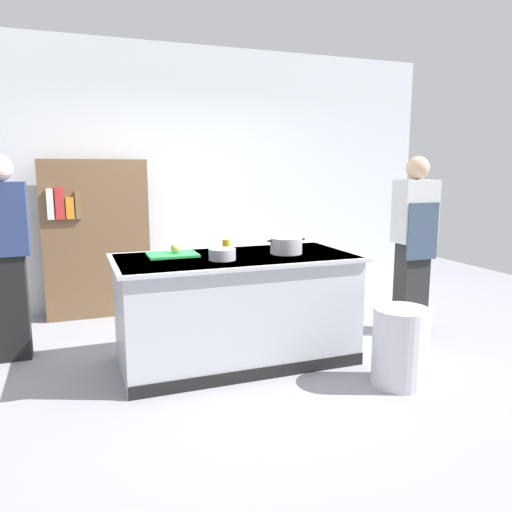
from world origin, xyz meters
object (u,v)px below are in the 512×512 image
at_px(person_guest, 6,254).
at_px(bookshelf, 96,239).
at_px(person_chef, 414,241).
at_px(onion, 176,248).
at_px(juice_cup, 227,245).
at_px(stock_pot, 286,246).
at_px(trash_bin, 400,346).
at_px(mixing_bowl, 222,254).

xyz_separation_m(person_guest, bookshelf, (0.77, 1.09, -0.06)).
bearing_deg(person_chef, bookshelf, 63.31).
bearing_deg(bookshelf, onion, -71.40).
relative_size(juice_cup, person_chef, 0.06).
bearing_deg(onion, juice_cup, 10.02).
relative_size(stock_pot, juice_cup, 3.33).
distance_m(juice_cup, person_chef, 1.85).
height_order(trash_bin, person_guest, person_guest).
bearing_deg(mixing_bowl, juice_cup, 68.13).
distance_m(mixing_bowl, trash_bin, 1.52).
bearing_deg(person_chef, trash_bin, 143.20).
xyz_separation_m(person_chef, person_guest, (-3.62, 0.59, -0.00)).
height_order(mixing_bowl, bookshelf, bookshelf).
distance_m(onion, trash_bin, 1.92).
relative_size(onion, trash_bin, 0.14).
height_order(person_chef, bookshelf, person_chef).
relative_size(person_chef, bookshelf, 1.01).
distance_m(juice_cup, bookshelf, 1.84).
bearing_deg(onion, trash_bin, -35.97).
distance_m(mixing_bowl, bookshelf, 2.11).
relative_size(trash_bin, person_guest, 0.34).
bearing_deg(onion, stock_pot, -13.97).
bearing_deg(juice_cup, onion, -169.98).
relative_size(stock_pot, person_guest, 0.19).
height_order(mixing_bowl, trash_bin, mixing_bowl).
distance_m(onion, stock_pot, 0.92).
relative_size(onion, person_guest, 0.05).
xyz_separation_m(onion, bookshelf, (-0.54, 1.61, -0.11)).
bearing_deg(mixing_bowl, onion, 133.49).
height_order(juice_cup, bookshelf, bookshelf).
bearing_deg(bookshelf, mixing_bowl, -66.37).
bearing_deg(trash_bin, mixing_bowl, 147.39).
relative_size(juice_cup, person_guest, 0.06).
bearing_deg(stock_pot, trash_bin, -55.85).
bearing_deg(bookshelf, trash_bin, -53.16).
distance_m(person_chef, person_guest, 3.67).
height_order(juice_cup, person_guest, person_guest).
xyz_separation_m(onion, juice_cup, (0.46, 0.08, -0.01)).
height_order(trash_bin, person_chef, person_chef).
height_order(onion, person_guest, person_guest).
xyz_separation_m(mixing_bowl, bookshelf, (-0.85, 1.93, -0.09)).
relative_size(juice_cup, trash_bin, 0.17).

